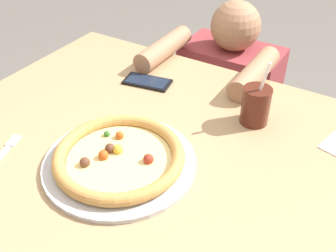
% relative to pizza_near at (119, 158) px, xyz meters
% --- Properties ---
extents(dining_table, '(1.29, 0.93, 0.75)m').
position_rel_pizza_near_xyz_m(dining_table, '(0.07, 0.11, -0.12)').
color(dining_table, tan).
rests_on(dining_table, ground).
extents(pizza_near, '(0.37, 0.37, 0.04)m').
position_rel_pizza_near_xyz_m(pizza_near, '(0.00, 0.00, 0.00)').
color(pizza_near, '#B7B7BC').
rests_on(pizza_near, dining_table).
extents(drink_cup_colored, '(0.08, 0.08, 0.19)m').
position_rel_pizza_near_xyz_m(drink_cup_colored, '(0.21, 0.34, 0.03)').
color(drink_cup_colored, '#4C1E14').
rests_on(drink_cup_colored, dining_table).
extents(cell_phone, '(0.16, 0.10, 0.01)m').
position_rel_pizza_near_xyz_m(cell_phone, '(-0.16, 0.36, -0.02)').
color(cell_phone, black).
rests_on(cell_phone, dining_table).
extents(diner_seated, '(0.41, 0.52, 0.92)m').
position_rel_pizza_near_xyz_m(diner_seated, '(-0.04, 0.76, -0.35)').
color(diner_seated, '#333847').
rests_on(diner_seated, ground).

